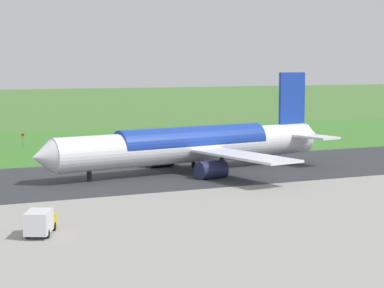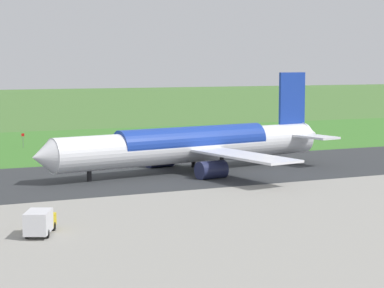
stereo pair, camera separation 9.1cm
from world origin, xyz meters
TOP-DOWN VIEW (x-y plane):
  - ground_plane at (0.00, 0.00)m, footprint 800.00×800.00m
  - runway_asphalt at (0.00, 0.00)m, footprint 600.00×31.89m
  - grass_verge_foreground at (0.00, -42.11)m, footprint 600.00×80.00m
  - airliner_main at (-3.97, -0.06)m, footprint 54.03×44.40m
  - service_truck_fuel at (29.26, 33.83)m, footprint 4.51×6.21m
  - no_stopping_sign at (13.43, -46.09)m, footprint 0.60×0.10m

SIDE VIEW (x-z plane):
  - ground_plane at x=0.00m, z-range 0.00..0.00m
  - grass_verge_foreground at x=0.00m, z-range 0.00..0.04m
  - runway_asphalt at x=0.00m, z-range 0.00..0.06m
  - service_truck_fuel at x=29.26m, z-range 0.08..2.73m
  - no_stopping_sign at x=13.43m, z-range 0.26..3.25m
  - airliner_main at x=-3.97m, z-range -3.59..12.29m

